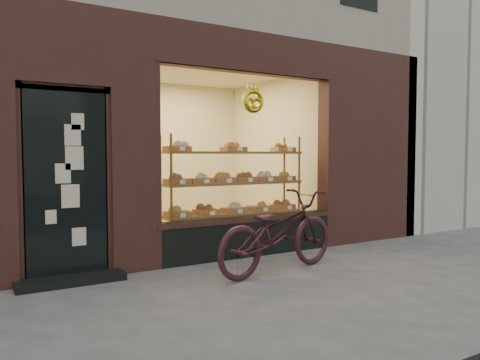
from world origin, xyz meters
TOP-DOWN VIEW (x-y plane):
  - ground at (0.00, 0.00)m, footprint 90.00×90.00m
  - neighbor_right at (9.60, 5.50)m, footprint 12.00×7.00m
  - display_shelf at (0.45, 2.55)m, footprint 2.20×0.45m
  - bicycle at (0.25, 1.15)m, footprint 1.95×0.96m

SIDE VIEW (x-z plane):
  - ground at x=0.00m, z-range 0.00..0.00m
  - bicycle at x=0.25m, z-range 0.00..0.98m
  - display_shelf at x=0.45m, z-range 0.00..1.70m
  - neighbor_right at x=9.60m, z-range 0.00..9.00m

